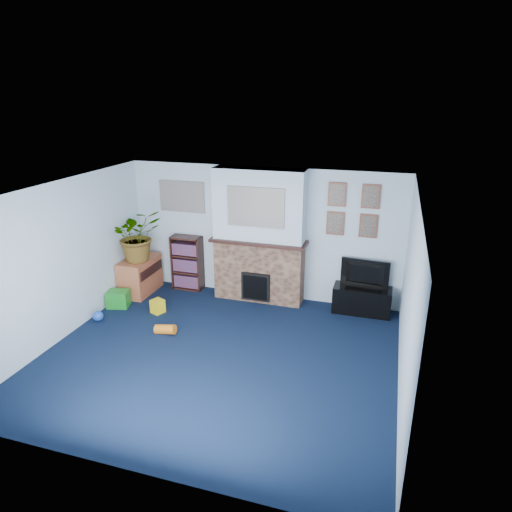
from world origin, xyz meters
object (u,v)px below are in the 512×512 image
(bookshelf, at_px, (188,264))
(sideboard, at_px, (140,275))
(tv_stand, at_px, (362,300))
(television, at_px, (364,274))

(bookshelf, relative_size, sideboard, 1.21)
(tv_stand, distance_m, sideboard, 4.11)
(tv_stand, bearing_deg, television, 90.00)
(television, height_order, bookshelf, bookshelf)
(tv_stand, height_order, sideboard, sideboard)
(tv_stand, bearing_deg, sideboard, -175.06)
(bookshelf, bearing_deg, tv_stand, -1.33)
(tv_stand, xyz_separation_m, sideboard, (-4.10, -0.35, 0.12))
(television, bearing_deg, bookshelf, 3.97)
(tv_stand, height_order, bookshelf, bookshelf)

